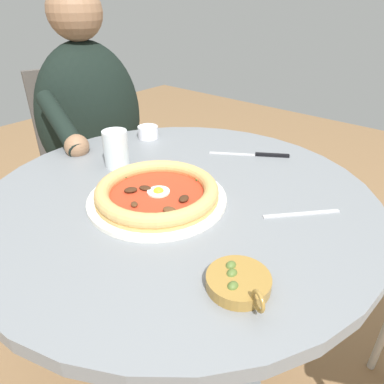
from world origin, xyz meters
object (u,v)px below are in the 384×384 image
water_glass (118,151)px  ramekin_capers (148,132)px  fork_utensil (302,214)px  pizza_on_plate (157,193)px  olive_pan (238,282)px  steak_knife (261,155)px  cafe_chair_diner (87,155)px  dining_table (180,255)px  diner_person (97,166)px

water_glass → ramekin_capers: 0.21m
fork_utensil → pizza_on_plate: bearing=-60.2°
pizza_on_plate → olive_pan: olive_pan is taller
pizza_on_plate → water_glass: water_glass is taller
pizza_on_plate → water_glass: (-0.06, -0.21, 0.02)m
pizza_on_plate → steak_knife: size_ratio=1.58×
steak_knife → fork_utensil: size_ratio=1.49×
steak_knife → olive_pan: olive_pan is taller
water_glass → cafe_chair_diner: cafe_chair_diner is taller
fork_utensil → cafe_chair_diner: bearing=-98.4°
fork_utensil → dining_table: bearing=-69.4°
steak_knife → diner_person: size_ratio=0.17×
fork_utensil → diner_person: bearing=-96.8°
ramekin_capers → diner_person: 0.39m
water_glass → olive_pan: 0.52m
dining_table → ramekin_capers: size_ratio=14.30×
steak_knife → dining_table: bearing=-7.0°
olive_pan → fork_utensil: bearing=-176.9°
ramekin_capers → diner_person: size_ratio=0.05×
steak_knife → diner_person: (0.10, -0.67, -0.21)m
dining_table → water_glass: bearing=-91.1°
olive_pan → cafe_chair_diner: cafe_chair_diner is taller
olive_pan → fork_utensil: olive_pan is taller
steak_knife → cafe_chair_diner: 0.83m
water_glass → dining_table: bearing=88.9°
pizza_on_plate → olive_pan: size_ratio=2.57×
ramekin_capers → cafe_chair_diner: (-0.05, -0.45, -0.23)m
steak_knife → ramekin_capers: ramekin_capers is taller
steak_knife → fork_utensil: 0.30m
ramekin_capers → olive_pan: (0.36, 0.58, -0.01)m
water_glass → cafe_chair_diner: size_ratio=0.11×
dining_table → fork_utensil: 0.33m
olive_pan → pizza_on_plate: bearing=-110.2°
dining_table → fork_utensil: size_ratio=6.88×
cafe_chair_diner → water_glass: bearing=65.7°
water_glass → pizza_on_plate: bearing=73.2°
steak_knife → cafe_chair_diner: size_ratio=0.23×
water_glass → ramekin_capers: bearing=-155.1°
dining_table → olive_pan: 0.37m
steak_knife → ramekin_capers: size_ratio=3.09×
olive_pan → diner_person: bearing=-112.1°
steak_knife → diner_person: diner_person is taller
dining_table → ramekin_capers: 0.42m
dining_table → water_glass: 0.32m
dining_table → ramekin_capers: bearing=-122.4°
diner_person → pizza_on_plate: bearing=67.0°
ramekin_capers → water_glass: bearing=24.9°
dining_table → pizza_on_plate: size_ratio=2.93×
fork_utensil → diner_person: 0.91m
water_glass → diner_person: size_ratio=0.08×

